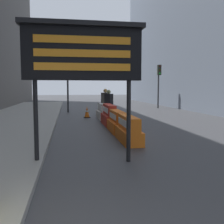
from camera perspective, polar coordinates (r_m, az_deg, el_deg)
message_board at (r=5.91m, az=-6.34°, el=12.44°), size 2.72×0.36×3.13m
jersey_barrier_orange_near at (r=8.36m, az=3.60°, el=-4.03°), size 0.55×1.83×0.83m
jersey_barrier_orange_far at (r=10.25m, az=1.13°, el=-2.30°), size 0.57×1.70×0.83m
jersey_barrier_red_striped at (r=12.21m, az=-0.62°, el=-0.83°), size 0.57×1.94×0.94m
jersey_barrier_white at (r=14.55m, az=-2.07°, el=-0.00°), size 0.52×1.94×0.84m
traffic_cone_near at (r=15.10m, az=-5.47°, el=-0.03°), size 0.37×0.37×0.65m
traffic_light_near_curb at (r=18.43m, az=-9.66°, el=8.72°), size 0.28×0.45×3.91m
traffic_light_far_side at (r=22.23m, az=10.17°, el=7.56°), size 0.28×0.45×3.59m
pedestrian_worker at (r=14.15m, az=-0.71°, el=2.20°), size 0.46×0.49×1.61m
pedestrian_passerby at (r=15.05m, az=-1.45°, el=2.50°), size 0.51×0.46×1.66m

